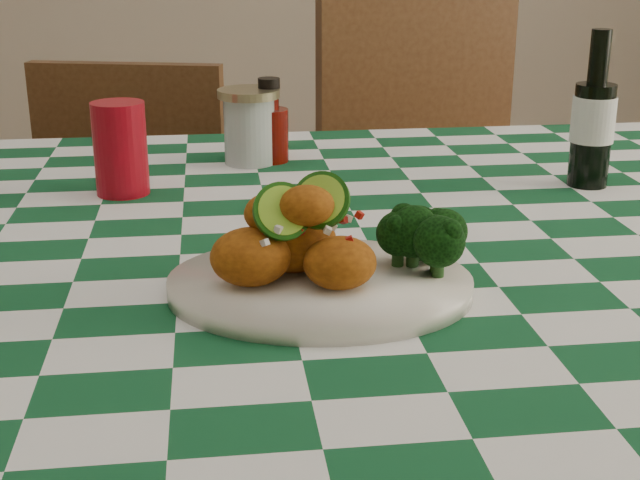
{
  "coord_description": "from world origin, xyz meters",
  "views": [
    {
      "loc": [
        -0.07,
        -0.96,
        1.11
      ],
      "look_at": [
        0.03,
        -0.19,
        0.84
      ],
      "focal_mm": 50.0,
      "sensor_mm": 36.0,
      "label": 1
    }
  ],
  "objects": [
    {
      "name": "plate",
      "position": [
        0.03,
        -0.19,
        0.8
      ],
      "size": [
        0.31,
        0.26,
        0.02
      ],
      "primitive_type": null,
      "rotation": [
        0.0,
        0.0,
        -0.13
      ],
      "color": "white",
      "rests_on": "dining_table"
    },
    {
      "name": "fried_chicken_pile",
      "position": [
        0.02,
        -0.19,
        0.85
      ],
      "size": [
        0.14,
        0.1,
        0.09
      ],
      "primitive_type": null,
      "color": "#A75610",
      "rests_on": "plate"
    },
    {
      "name": "broccoli_side",
      "position": [
        0.13,
        -0.18,
        0.83
      ],
      "size": [
        0.08,
        0.08,
        0.06
      ],
      "primitive_type": null,
      "color": "black",
      "rests_on": "plate"
    },
    {
      "name": "red_tumbler",
      "position": [
        -0.18,
        0.18,
        0.85
      ],
      "size": [
        0.07,
        0.07,
        0.12
      ],
      "primitive_type": "cylinder",
      "rotation": [
        0.0,
        0.0,
        0.01
      ],
      "color": "maroon",
      "rests_on": "dining_table"
    },
    {
      "name": "ketchup_bottle",
      "position": [
        0.02,
        0.32,
        0.85
      ],
      "size": [
        0.07,
        0.07,
        0.12
      ],
      "primitive_type": null,
      "rotation": [
        0.0,
        0.0,
        -0.36
      ],
      "color": "#5B0A04",
      "rests_on": "dining_table"
    },
    {
      "name": "mason_jar",
      "position": [
        -0.01,
        0.32,
        0.84
      ],
      "size": [
        0.11,
        0.11,
        0.11
      ],
      "primitive_type": null,
      "rotation": [
        0.0,
        0.0,
        0.21
      ],
      "color": "#B2BCBA",
      "rests_on": "dining_table"
    },
    {
      "name": "beer_bottle",
      "position": [
        0.44,
        0.14,
        0.89
      ],
      "size": [
        0.06,
        0.06,
        0.21
      ],
      "primitive_type": null,
      "rotation": [
        0.0,
        0.0,
        0.08
      ],
      "color": "black",
      "rests_on": "dining_table"
    },
    {
      "name": "wooden_chair_left",
      "position": [
        -0.27,
        0.67,
        0.43
      ],
      "size": [
        0.48,
        0.5,
        0.86
      ],
      "primitive_type": null,
      "rotation": [
        0.0,
        0.0,
        -0.25
      ],
      "color": "#472814",
      "rests_on": "ground"
    },
    {
      "name": "wooden_chair_right",
      "position": [
        0.42,
        0.73,
        0.49
      ],
      "size": [
        0.53,
        0.55,
        0.98
      ],
      "primitive_type": null,
      "rotation": [
        0.0,
        0.0,
        0.19
      ],
      "color": "#472814",
      "rests_on": "ground"
    }
  ]
}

